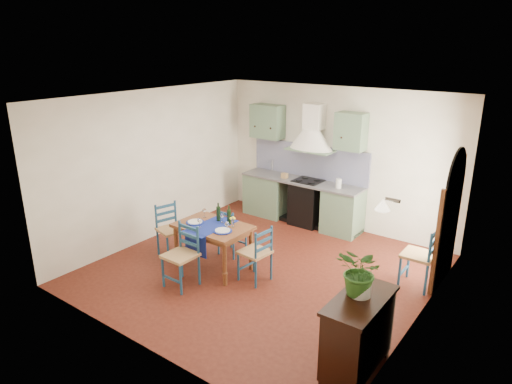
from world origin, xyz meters
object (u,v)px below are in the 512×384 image
Objects in this scene: sideboard at (358,332)px; potted_plant at (361,272)px; chair_near at (182,255)px; dining_table at (213,230)px.

potted_plant reaches higher than sideboard.
chair_near is 0.92× the size of sideboard.
sideboard is 0.71m from potted_plant.
chair_near reaches higher than sideboard.
dining_table is at bearing 88.95° from chair_near.
potted_plant is at bearing -3.11° from chair_near.
dining_table is 1.25× the size of chair_near.
sideboard is 1.84× the size of potted_plant.
potted_plant is (-0.03, 0.06, 0.71)m from sideboard.
dining_table is at bearing 163.61° from potted_plant.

